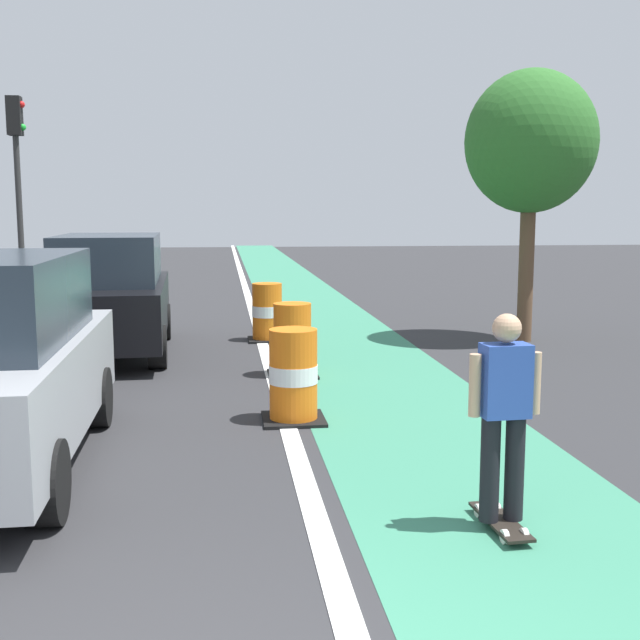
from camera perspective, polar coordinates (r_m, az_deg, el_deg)
bike_lane_strip at (r=15.60m, az=1.14°, el=-1.06°), size 2.50×80.00×0.01m
lane_divider_stripe at (r=15.46m, az=-4.38°, el=-1.16°), size 0.20×80.00×0.01m
skateboarder_on_lane at (r=6.16m, az=13.22°, el=-6.73°), size 0.57×0.81×1.69m
parked_suv_second at (r=13.86m, az=-14.98°, el=1.84°), size 2.07×4.67×2.04m
traffic_barrel_front at (r=9.17m, az=-1.95°, el=-4.12°), size 0.73×0.73×1.09m
traffic_barrel_mid at (r=11.67m, az=-2.01°, el=-1.50°), size 0.73×0.73×1.09m
traffic_barrel_back at (r=14.85m, az=-3.86°, el=0.53°), size 0.73×0.73×1.09m
traffic_light_corner at (r=20.24m, az=-21.12°, el=10.42°), size 0.41×0.32×5.10m
street_tree_sidewalk at (r=15.21m, az=15.05°, el=12.29°), size 2.40×2.40×5.00m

